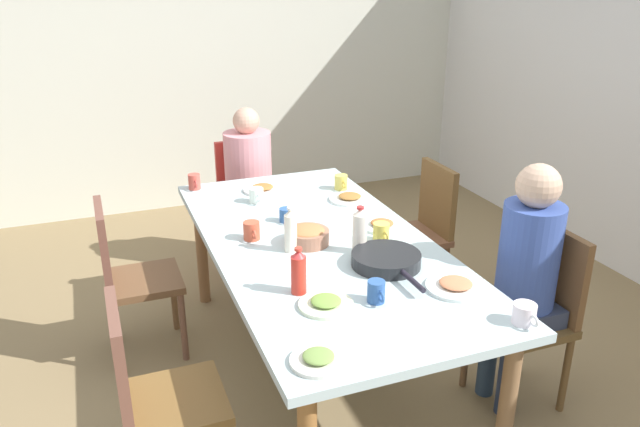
# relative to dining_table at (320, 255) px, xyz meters

# --- Properties ---
(ground_plane) EXTENTS (6.74, 6.74, 0.00)m
(ground_plane) POSITION_rel_dining_table_xyz_m (0.00, 0.00, -0.70)
(ground_plane) COLOR olive
(wall_left) EXTENTS (0.12, 5.09, 2.60)m
(wall_left) POSITION_rel_dining_table_xyz_m (-2.87, 0.00, 0.60)
(wall_left) COLOR silver
(wall_left) RESTS_ON ground_plane
(dining_table) EXTENTS (2.19, 1.06, 0.77)m
(dining_table) POSITION_rel_dining_table_xyz_m (0.00, 0.00, 0.00)
(dining_table) COLOR #AEC4C8
(dining_table) RESTS_ON ground_plane
(chair_0) EXTENTS (0.40, 0.40, 0.90)m
(chair_0) POSITION_rel_dining_table_xyz_m (0.55, -0.91, -0.19)
(chair_0) COLOR brown
(chair_0) RESTS_ON ground_plane
(chair_1) EXTENTS (0.40, 0.40, 0.90)m
(chair_1) POSITION_rel_dining_table_xyz_m (0.55, 0.91, -0.19)
(chair_1) COLOR brown
(chair_1) RESTS_ON ground_plane
(person_1) EXTENTS (0.30, 0.30, 1.24)m
(person_1) POSITION_rel_dining_table_xyz_m (0.55, 0.82, 0.03)
(person_1) COLOR #25314C
(person_1) RESTS_ON ground_plane
(chair_2) EXTENTS (0.40, 0.40, 0.90)m
(chair_2) POSITION_rel_dining_table_xyz_m (-0.55, 0.91, -0.19)
(chair_2) COLOR brown
(chair_2) RESTS_ON ground_plane
(chair_3) EXTENTS (0.40, 0.40, 0.90)m
(chair_3) POSITION_rel_dining_table_xyz_m (-1.47, 0.00, -0.19)
(chair_3) COLOR red
(chair_3) RESTS_ON ground_plane
(person_3) EXTENTS (0.33, 0.33, 1.17)m
(person_3) POSITION_rel_dining_table_xyz_m (-1.38, 0.00, 0.00)
(person_3) COLOR #2D2A51
(person_3) RESTS_ON ground_plane
(chair_4) EXTENTS (0.40, 0.40, 0.90)m
(chair_4) POSITION_rel_dining_table_xyz_m (-0.55, -0.91, -0.19)
(chair_4) COLOR brown
(chair_4) RESTS_ON ground_plane
(plate_0) EXTENTS (0.24, 0.24, 0.04)m
(plate_0) POSITION_rel_dining_table_xyz_m (-0.48, 0.37, 0.09)
(plate_0) COLOR white
(plate_0) RESTS_ON dining_table
(plate_1) EXTENTS (0.25, 0.25, 0.04)m
(plate_1) POSITION_rel_dining_table_xyz_m (0.66, 0.36, 0.09)
(plate_1) COLOR white
(plate_1) RESTS_ON dining_table
(plate_2) EXTENTS (0.22, 0.22, 0.04)m
(plate_2) POSITION_rel_dining_table_xyz_m (0.60, -0.20, 0.09)
(plate_2) COLOR #E3EAC5
(plate_2) RESTS_ON dining_table
(plate_3) EXTENTS (0.22, 0.22, 0.04)m
(plate_3) POSITION_rel_dining_table_xyz_m (-0.05, 0.37, 0.09)
(plate_3) COLOR silver
(plate_3) RESTS_ON dining_table
(plate_4) EXTENTS (0.23, 0.23, 0.04)m
(plate_4) POSITION_rel_dining_table_xyz_m (-0.82, -0.06, 0.09)
(plate_4) COLOR white
(plate_4) RESTS_ON dining_table
(plate_5) EXTENTS (0.20, 0.20, 0.04)m
(plate_5) POSITION_rel_dining_table_xyz_m (0.94, -0.37, 0.09)
(plate_5) COLOR silver
(plate_5) RESTS_ON dining_table
(bowl_0) EXTENTS (0.21, 0.21, 0.09)m
(bowl_0) POSITION_rel_dining_table_xyz_m (-0.00, -0.07, 0.12)
(bowl_0) COLOR #A16951
(bowl_0) RESTS_ON dining_table
(serving_pan) EXTENTS (0.50, 0.32, 0.06)m
(serving_pan) POSITION_rel_dining_table_xyz_m (0.36, 0.19, 0.10)
(serving_pan) COLOR black
(serving_pan) RESTS_ON dining_table
(cup_0) EXTENTS (0.11, 0.08, 0.09)m
(cup_0) POSITION_rel_dining_table_xyz_m (-0.68, 0.40, 0.12)
(cup_0) COLOR #DCC754
(cup_0) RESTS_ON dining_table
(cup_1) EXTENTS (0.12, 0.08, 0.09)m
(cup_1) POSITION_rel_dining_table_xyz_m (0.10, 0.29, 0.12)
(cup_1) COLOR #E5D051
(cup_1) RESTS_ON dining_table
(cup_2) EXTENTS (0.11, 0.07, 0.09)m
(cup_2) POSITION_rel_dining_table_xyz_m (0.64, -0.00, 0.12)
(cup_2) COLOR #2E5699
(cup_2) RESTS_ON dining_table
(cup_3) EXTENTS (0.13, 0.09, 0.08)m
(cup_3) POSITION_rel_dining_table_xyz_m (0.99, 0.46, 0.11)
(cup_3) COLOR white
(cup_3) RESTS_ON dining_table
(cup_4) EXTENTS (0.11, 0.07, 0.07)m
(cup_4) POSITION_rel_dining_table_xyz_m (-0.31, -0.08, 0.11)
(cup_4) COLOR #325B9A
(cup_4) RESTS_ON dining_table
(cup_5) EXTENTS (0.12, 0.08, 0.09)m
(cup_5) POSITION_rel_dining_table_xyz_m (-0.15, -0.31, 0.12)
(cup_5) COLOR #C65136
(cup_5) RESTS_ON dining_table
(cup_6) EXTENTS (0.12, 0.08, 0.09)m
(cup_6) POSITION_rel_dining_table_xyz_m (-0.65, -0.15, 0.12)
(cup_6) COLOR white
(cup_6) RESTS_ON dining_table
(cup_7) EXTENTS (0.11, 0.07, 0.09)m
(cup_7) POSITION_rel_dining_table_xyz_m (-1.01, -0.44, 0.12)
(cup_7) COLOR #C94E41
(cup_7) RESTS_ON dining_table
(bottle_0) EXTENTS (0.06, 0.06, 0.21)m
(bottle_0) POSITION_rel_dining_table_xyz_m (0.45, -0.27, 0.17)
(bottle_0) COLOR red
(bottle_0) RESTS_ON dining_table
(bottle_1) EXTENTS (0.06, 0.06, 0.23)m
(bottle_1) POSITION_rel_dining_table_xyz_m (0.05, -0.17, 0.18)
(bottle_1) COLOR silver
(bottle_1) RESTS_ON dining_table
(bottle_2) EXTENTS (0.07, 0.07, 0.23)m
(bottle_2) POSITION_rel_dining_table_xyz_m (0.18, 0.13, 0.18)
(bottle_2) COLOR silver
(bottle_2) RESTS_ON dining_table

